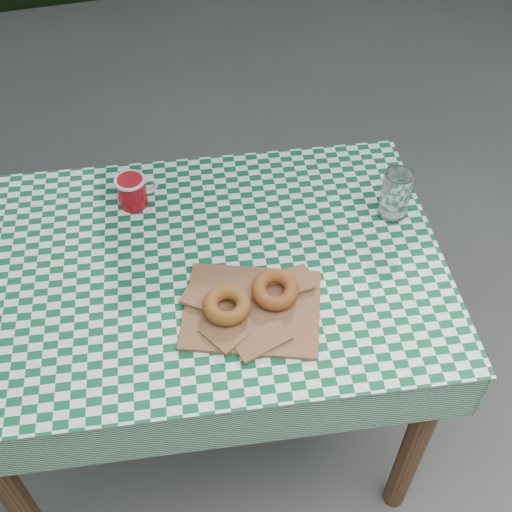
# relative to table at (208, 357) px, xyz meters

# --- Properties ---
(ground) EXTENTS (60.00, 60.00, 0.00)m
(ground) POSITION_rel_table_xyz_m (0.19, -0.04, -0.38)
(ground) COLOR #51514C
(ground) RESTS_ON ground
(table) EXTENTS (1.17, 0.85, 0.75)m
(table) POSITION_rel_table_xyz_m (0.00, 0.00, 0.00)
(table) COLOR #502E1B
(table) RESTS_ON ground
(tablecloth) EXTENTS (1.20, 0.88, 0.01)m
(tablecloth) POSITION_rel_table_xyz_m (0.00, 0.00, 0.38)
(tablecloth) COLOR #0D542F
(tablecloth) RESTS_ON table
(paper_bag) EXTENTS (0.35, 0.31, 0.02)m
(paper_bag) POSITION_rel_table_xyz_m (0.08, -0.15, 0.39)
(paper_bag) COLOR brown
(paper_bag) RESTS_ON tablecloth
(bagel_front) EXTENTS (0.13, 0.13, 0.03)m
(bagel_front) POSITION_rel_table_xyz_m (0.03, -0.15, 0.41)
(bagel_front) COLOR brown
(bagel_front) RESTS_ON paper_bag
(bagel_back) EXTENTS (0.12, 0.12, 0.03)m
(bagel_back) POSITION_rel_table_xyz_m (0.14, -0.14, 0.41)
(bagel_back) COLOR brown
(bagel_back) RESTS_ON paper_bag
(coffee_mug) EXTENTS (0.17, 0.17, 0.08)m
(coffee_mug) POSITION_rel_table_xyz_m (-0.12, 0.24, 0.42)
(coffee_mug) COLOR #9B0A13
(coffee_mug) RESTS_ON tablecloth
(drinking_glass) EXTENTS (0.09, 0.09, 0.13)m
(drinking_glass) POSITION_rel_table_xyz_m (0.49, 0.04, 0.44)
(drinking_glass) COLOR silver
(drinking_glass) RESTS_ON tablecloth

